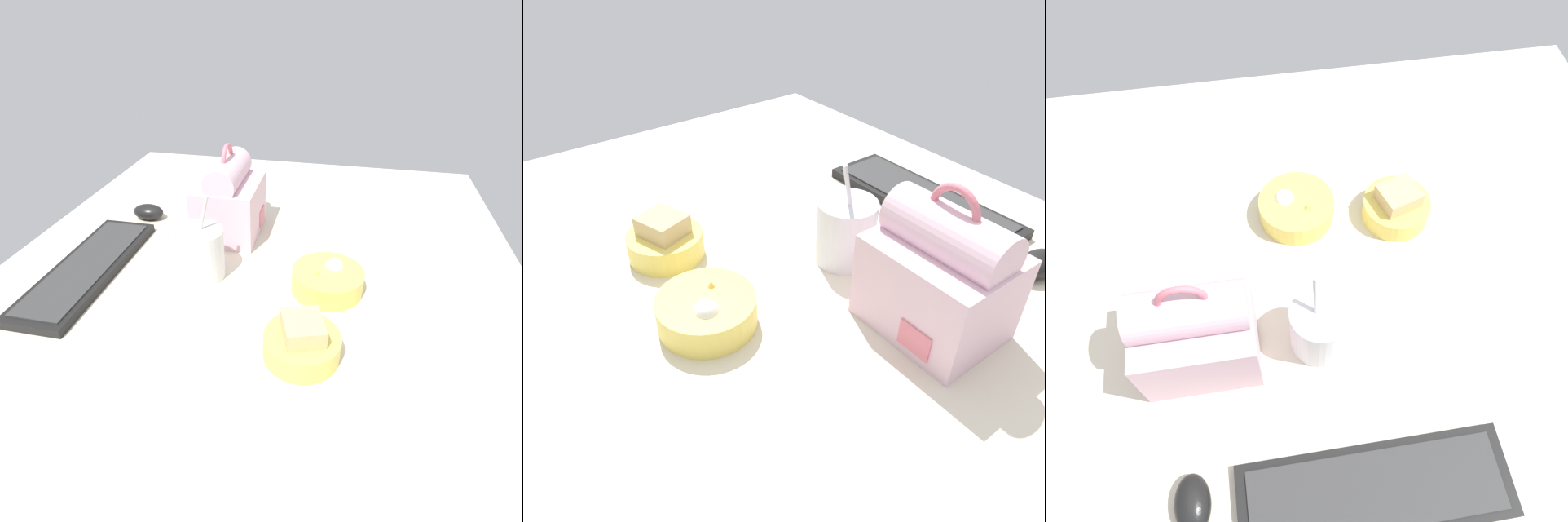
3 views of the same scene
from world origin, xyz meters
TOP-DOWN VIEW (x-y plane):
  - desk_surface at (0.00, 0.00)cm, footprint 140.00×110.00cm
  - keyboard at (-4.46, 34.85)cm, footprint 38.41×12.51cm
  - lunch_bag at (17.98, 10.10)cm, footprint 17.59×14.38cm
  - soup_cup at (-0.67, 11.05)cm, footprint 9.51×9.51cm
  - bento_bowl_sandwich at (-18.93, -11.71)cm, footprint 12.33×12.33cm
  - bento_bowl_snacks at (-0.62, -14.47)cm, footprint 13.87×13.87cm
  - computer_mouse at (20.60, 32.66)cm, footprint 5.06×7.87cm

SIDE VIEW (x-z plane):
  - desk_surface at x=0.00cm, z-range 0.00..2.00cm
  - keyboard at x=-4.46cm, z-range 1.97..4.07cm
  - computer_mouse at x=20.60cm, z-range 2.00..5.90cm
  - bento_bowl_snacks at x=-0.62cm, z-range 1.45..7.47cm
  - bento_bowl_sandwich at x=-18.93cm, z-range 1.06..8.49cm
  - soup_cup at x=-0.67cm, z-range -1.31..16.36cm
  - lunch_bag at x=17.98cm, z-range -0.49..21.37cm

